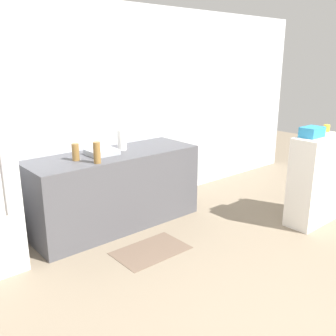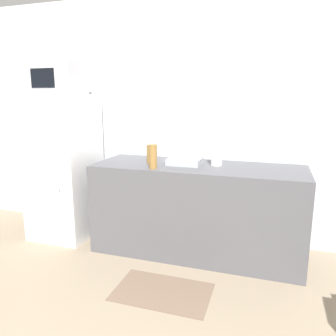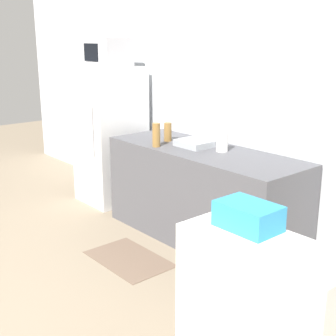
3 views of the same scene
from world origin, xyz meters
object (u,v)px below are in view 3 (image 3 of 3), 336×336
(microwave, at_px, (107,52))
(bottle_short, at_px, (168,132))
(bottle_tall, at_px, (156,135))
(refrigerator, at_px, (110,135))
(paper_towel_roll, at_px, (222,138))
(basket, at_px, (248,216))

(microwave, bearing_deg, bottle_short, 0.27)
(bottle_tall, distance_m, bottle_short, 0.27)
(microwave, distance_m, bottle_short, 1.27)
(refrigerator, xyz_separation_m, bottle_tall, (1.15, -0.24, 0.22))
(refrigerator, distance_m, microwave, 0.94)
(bottle_tall, xyz_separation_m, bottle_short, (-0.12, 0.24, -0.02))
(refrigerator, bearing_deg, bottle_short, 0.20)
(bottle_tall, distance_m, paper_towel_roll, 0.63)
(refrigerator, height_order, bottle_tall, refrigerator)
(bottle_short, distance_m, paper_towel_roll, 0.66)
(refrigerator, relative_size, basket, 5.78)
(bottle_short, bearing_deg, microwave, -179.73)
(bottle_short, xyz_separation_m, basket, (2.24, -1.44, 0.15))
(microwave, relative_size, basket, 1.86)
(refrigerator, relative_size, bottle_tall, 6.95)
(refrigerator, distance_m, paper_towel_roll, 1.70)
(paper_towel_roll, bearing_deg, microwave, -176.70)
(refrigerator, distance_m, bottle_tall, 1.19)
(bottle_short, relative_size, basket, 0.68)
(bottle_short, distance_m, basket, 2.66)
(bottle_short, xyz_separation_m, paper_towel_roll, (0.65, 0.09, 0.03))
(bottle_short, bearing_deg, bottle_tall, -63.86)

